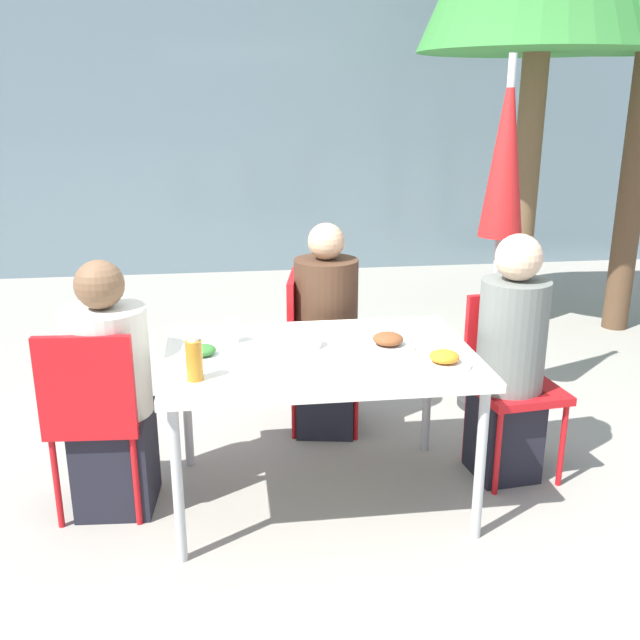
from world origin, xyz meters
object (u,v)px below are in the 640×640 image
(person_left, at_px, (110,397))
(person_right, at_px, (510,365))
(person_far, at_px, (326,337))
(drinking_cup, at_px, (231,331))
(chair_far, at_px, (312,339))
(salad_bowl, at_px, (304,341))
(chair_right, at_px, (510,369))
(chair_left, at_px, (95,408))
(bottle, at_px, (194,359))
(closed_umbrella, at_px, (504,179))

(person_left, xyz_separation_m, person_right, (1.87, 0.04, 0.04))
(person_far, distance_m, drinking_cup, 0.77)
(chair_far, relative_size, salad_bowl, 5.59)
(chair_right, bearing_deg, chair_left, -0.45)
(chair_left, xyz_separation_m, person_left, (0.06, 0.08, 0.01))
(person_right, xyz_separation_m, bottle, (-1.47, -0.35, 0.23))
(chair_right, relative_size, chair_far, 1.00)
(chair_left, xyz_separation_m, drinking_cup, (0.60, 0.19, 0.26))
(chair_left, bearing_deg, person_right, 7.32)
(chair_left, height_order, salad_bowl, chair_left)
(person_right, relative_size, chair_far, 1.37)
(drinking_cup, bearing_deg, closed_umbrella, 25.25)
(person_left, height_order, salad_bowl, person_left)
(person_right, xyz_separation_m, closed_umbrella, (0.22, 0.81, 0.79))
(chair_left, height_order, closed_umbrella, closed_umbrella)
(person_left, relative_size, salad_bowl, 7.31)
(person_right, relative_size, person_far, 1.03)
(closed_umbrella, bearing_deg, chair_far, -172.97)
(chair_right, relative_size, bottle, 4.83)
(person_left, relative_size, chair_right, 1.31)
(person_right, distance_m, closed_umbrella, 1.15)
(bottle, bearing_deg, chair_left, 151.73)
(salad_bowl, bearing_deg, drinking_cup, 164.07)
(person_far, distance_m, closed_umbrella, 1.33)
(chair_far, bearing_deg, drinking_cup, -26.80)
(salad_bowl, bearing_deg, person_far, 73.29)
(chair_right, xyz_separation_m, chair_far, (-0.92, 0.59, 0.00))
(person_right, height_order, closed_umbrella, closed_umbrella)
(chair_left, xyz_separation_m, closed_umbrella, (2.15, 0.92, 0.85))
(person_left, distance_m, closed_umbrella, 2.40)
(drinking_cup, bearing_deg, salad_bowl, -15.93)
(person_far, bearing_deg, chair_far, -122.07)
(chair_left, height_order, person_left, person_left)
(bottle, xyz_separation_m, drinking_cup, (0.15, 0.44, -0.03))
(person_right, height_order, salad_bowl, person_right)
(chair_far, distance_m, closed_umbrella, 1.40)
(chair_right, bearing_deg, person_right, 57.93)
(chair_left, relative_size, person_left, 0.76)
(person_left, height_order, chair_far, person_left)
(person_right, distance_m, salad_bowl, 1.01)
(chair_far, xyz_separation_m, person_far, (0.07, -0.06, 0.03))
(chair_left, distance_m, person_right, 1.93)
(chair_left, xyz_separation_m, chair_right, (1.96, 0.20, 0.00))
(chair_left, bearing_deg, closed_umbrella, 27.22)
(person_left, distance_m, chair_right, 1.91)
(chair_left, relative_size, closed_umbrella, 0.44)
(person_far, bearing_deg, salad_bowl, -6.59)
(chair_left, relative_size, chair_right, 1.00)
(chair_right, bearing_deg, bottle, 10.01)
(drinking_cup, xyz_separation_m, salad_bowl, (0.33, -0.09, -0.03))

